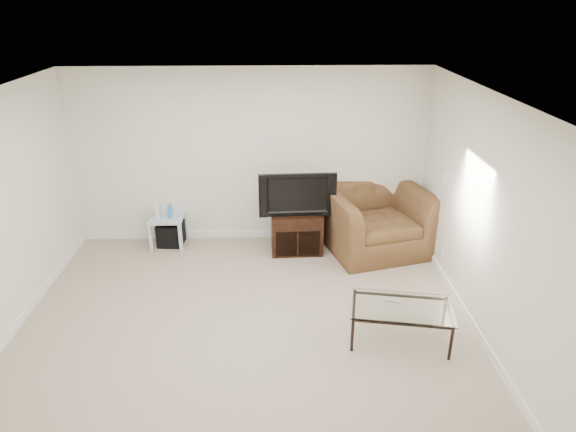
{
  "coord_description": "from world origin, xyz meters",
  "views": [
    {
      "loc": [
        0.32,
        -4.48,
        3.38
      ],
      "look_at": [
        0.5,
        1.2,
        0.9
      ],
      "focal_mm": 32.0,
      "sensor_mm": 36.0,
      "label": 1
    }
  ],
  "objects_px": {
    "subwoofer": "(171,234)",
    "recliner": "(377,210)",
    "tv_stand": "(296,231)",
    "side_table": "(168,230)",
    "television": "(297,192)",
    "coffee_table": "(400,323)"
  },
  "relations": [
    {
      "from": "subwoofer",
      "to": "recliner",
      "type": "bearing_deg",
      "value": -4.84
    },
    {
      "from": "subwoofer",
      "to": "recliner",
      "type": "relative_size",
      "value": 0.25
    },
    {
      "from": "tv_stand",
      "to": "side_table",
      "type": "xyz_separation_m",
      "value": [
        -1.85,
        0.23,
        -0.07
      ]
    },
    {
      "from": "tv_stand",
      "to": "recliner",
      "type": "bearing_deg",
      "value": -2.04
    },
    {
      "from": "television",
      "to": "side_table",
      "type": "height_order",
      "value": "television"
    },
    {
      "from": "television",
      "to": "coffee_table",
      "type": "bearing_deg",
      "value": -66.95
    },
    {
      "from": "tv_stand",
      "to": "recliner",
      "type": "height_order",
      "value": "recliner"
    },
    {
      "from": "tv_stand",
      "to": "side_table",
      "type": "bearing_deg",
      "value": 170.86
    },
    {
      "from": "tv_stand",
      "to": "recliner",
      "type": "relative_size",
      "value": 0.52
    },
    {
      "from": "side_table",
      "to": "subwoofer",
      "type": "relative_size",
      "value": 1.35
    },
    {
      "from": "television",
      "to": "subwoofer",
      "type": "distance_m",
      "value": 1.98
    },
    {
      "from": "tv_stand",
      "to": "recliner",
      "type": "distance_m",
      "value": 1.16
    },
    {
      "from": "coffee_table",
      "to": "tv_stand",
      "type": "bearing_deg",
      "value": 115.18
    },
    {
      "from": "side_table",
      "to": "subwoofer",
      "type": "bearing_deg",
      "value": 33.09
    },
    {
      "from": "side_table",
      "to": "subwoofer",
      "type": "xyz_separation_m",
      "value": [
        0.03,
        0.02,
        -0.07
      ]
    },
    {
      "from": "tv_stand",
      "to": "subwoofer",
      "type": "distance_m",
      "value": 1.84
    },
    {
      "from": "tv_stand",
      "to": "coffee_table",
      "type": "xyz_separation_m",
      "value": [
        0.99,
        -2.1,
        -0.09
      ]
    },
    {
      "from": "tv_stand",
      "to": "side_table",
      "type": "distance_m",
      "value": 1.86
    },
    {
      "from": "subwoofer",
      "to": "side_table",
      "type": "bearing_deg",
      "value": -146.91
    },
    {
      "from": "recliner",
      "to": "tv_stand",
      "type": "bearing_deg",
      "value": 164.91
    },
    {
      "from": "tv_stand",
      "to": "subwoofer",
      "type": "xyz_separation_m",
      "value": [
        -1.82,
        0.25,
        -0.14
      ]
    },
    {
      "from": "tv_stand",
      "to": "television",
      "type": "relative_size",
      "value": 0.73
    }
  ]
}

